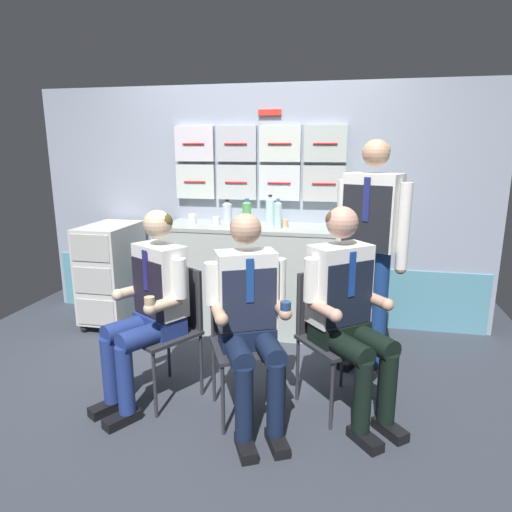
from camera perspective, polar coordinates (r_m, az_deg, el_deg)
name	(u,v)px	position (r m, az deg, el deg)	size (l,w,h in m)	color
ground	(217,391)	(3.22, -4.93, -16.71)	(4.80, 4.80, 0.04)	#333842
galley_bulkhead	(258,207)	(4.15, 0.23, 6.26)	(4.20, 0.14, 2.15)	#919BAE
galley_counter	(265,279)	(3.98, 1.12, -2.91)	(1.78, 0.53, 0.95)	#ABB3AC
service_trolley	(112,271)	(4.34, -17.85, -1.87)	(0.40, 0.65, 0.93)	black
folding_chair_left	(172,317)	(3.01, -10.60, -7.59)	(0.55, 0.55, 0.85)	#2D2D33
crew_member_left	(150,301)	(2.87, -13.37, -5.56)	(0.58, 0.65, 1.24)	black
folding_chair_right	(244,327)	(2.79, -1.58, -9.07)	(0.53, 0.53, 0.85)	#2D2D33
crew_member_right	(249,313)	(2.59, -0.84, -7.22)	(0.55, 0.66, 1.24)	black
folding_chair_by_counter	(330,323)	(2.89, 9.37, -8.45)	(0.56, 0.56, 0.85)	#2D2D33
crew_member_by_counter	(348,304)	(2.71, 11.56, -6.04)	(0.63, 0.67, 1.28)	black
crew_member_standing	(371,239)	(3.23, 14.36, 2.14)	(0.49, 0.37, 1.66)	black
water_bottle_short	(278,214)	(3.75, 2.80, 5.31)	(0.07, 0.07, 0.25)	silver
water_bottle_blue_cap	(270,211)	(3.94, 1.80, 5.80)	(0.08, 0.08, 0.26)	silver
sparkling_bottle_green	(227,214)	(3.84, -3.68, 5.36)	(0.08, 0.08, 0.23)	silver
water_bottle_tall	(247,214)	(3.82, -1.18, 5.42)	(0.07, 0.07, 0.24)	#52A452
paper_cup_tan	(284,223)	(3.85, 3.57, 4.24)	(0.07, 0.07, 0.06)	tan
coffee_cup_white	(216,220)	(3.95, -5.05, 4.52)	(0.07, 0.07, 0.07)	silver
espresso_cup_small	(192,218)	(4.06, -8.12, 4.75)	(0.07, 0.07, 0.08)	white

